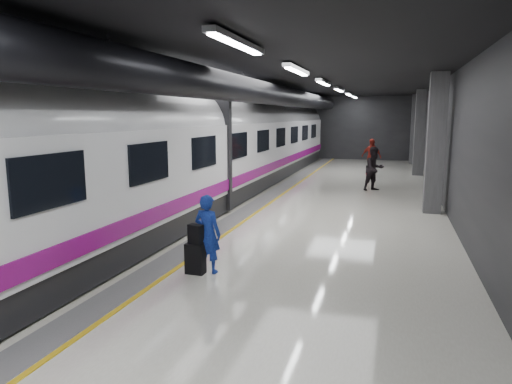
% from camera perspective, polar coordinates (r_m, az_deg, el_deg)
% --- Properties ---
extents(ground, '(40.00, 40.00, 0.00)m').
position_cam_1_polar(ground, '(14.47, 3.35, -3.04)').
color(ground, silver).
rests_on(ground, ground).
extents(platform_hall, '(10.02, 40.02, 4.51)m').
position_cam_1_polar(platform_hall, '(15.12, 3.27, 11.00)').
color(platform_hall, black).
rests_on(platform_hall, ground).
extents(train, '(3.05, 38.00, 4.05)m').
position_cam_1_polar(train, '(15.24, -8.58, 5.37)').
color(train, black).
rests_on(train, ground).
extents(traveler_main, '(0.64, 0.48, 1.60)m').
position_cam_1_polar(traveler_main, '(9.26, -6.07, -5.21)').
color(traveler_main, blue).
rests_on(traveler_main, ground).
extents(suitcase_main, '(0.39, 0.25, 0.62)m').
position_cam_1_polar(suitcase_main, '(9.34, -7.58, -8.24)').
color(suitcase_main, black).
rests_on(suitcase_main, ground).
extents(shoulder_bag, '(0.33, 0.22, 0.39)m').
position_cam_1_polar(shoulder_bag, '(9.17, -7.55, -5.26)').
color(shoulder_bag, black).
rests_on(shoulder_bag, suitcase_main).
extents(traveler_far_a, '(1.14, 1.12, 1.85)m').
position_cam_1_polar(traveler_far_a, '(19.88, 14.57, 2.82)').
color(traveler_far_a, black).
rests_on(traveler_far_a, ground).
extents(traveler_far_b, '(1.23, 0.91, 1.94)m').
position_cam_1_polar(traveler_far_b, '(25.26, 14.21, 4.30)').
color(traveler_far_b, maroon).
rests_on(traveler_far_b, ground).
extents(suitcase_far, '(0.34, 0.25, 0.45)m').
position_cam_1_polar(suitcase_far, '(25.77, 13.92, 2.74)').
color(suitcase_far, black).
rests_on(suitcase_far, ground).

